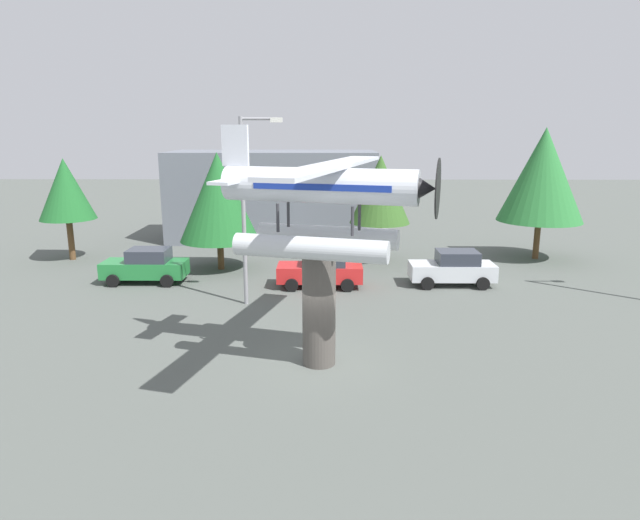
{
  "coord_description": "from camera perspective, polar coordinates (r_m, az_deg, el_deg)",
  "views": [
    {
      "loc": [
        0.23,
        -17.4,
        7.68
      ],
      "look_at": [
        0.0,
        3.0,
        2.86
      ],
      "focal_mm": 31.2,
      "sensor_mm": 36.0,
      "label": 1
    }
  ],
  "objects": [
    {
      "name": "streetlight_primary",
      "position": [
        24.33,
        -7.44,
        6.23
      ],
      "size": [
        1.84,
        0.28,
        8.2
      ],
      "color": "gray",
      "rests_on": "ground"
    },
    {
      "name": "tree_center_back",
      "position": [
        32.43,
        6.2,
        7.17
      ],
      "size": [
        3.51,
        3.51,
        6.24
      ],
      "color": "brown",
      "rests_on": "ground"
    },
    {
      "name": "display_pedestal",
      "position": [
        18.33,
        -0.11,
        -5.06
      ],
      "size": [
        1.1,
        1.1,
        3.82
      ],
      "primitive_type": "cylinder",
      "color": "#4C4742",
      "rests_on": "ground"
    },
    {
      "name": "tree_far_east",
      "position": [
        35.57,
        21.87,
        8.1
      ],
      "size": [
        4.95,
        4.95,
        7.8
      ],
      "color": "brown",
      "rests_on": "ground"
    },
    {
      "name": "car_mid_red",
      "position": [
        27.6,
        0.11,
        -0.98
      ],
      "size": [
        4.2,
        2.02,
        1.76
      ],
      "rotation": [
        0.0,
        0.0,
        3.14
      ],
      "color": "red",
      "rests_on": "ground"
    },
    {
      "name": "car_far_silver",
      "position": [
        28.68,
        13.49,
        -0.8
      ],
      "size": [
        4.2,
        2.02,
        1.76
      ],
      "rotation": [
        0.0,
        0.0,
        3.14
      ],
      "color": "silver",
      "rests_on": "ground"
    },
    {
      "name": "floatplane_monument",
      "position": [
        17.5,
        0.3,
        6.09
      ],
      "size": [
        7.19,
        10.32,
        4.0
      ],
      "rotation": [
        0.0,
        0.0,
        -0.27
      ],
      "color": "silver",
      "rests_on": "display_pedestal"
    },
    {
      "name": "car_near_green",
      "position": [
        29.73,
        -17.42,
        -0.56
      ],
      "size": [
        4.2,
        2.02,
        1.76
      ],
      "rotation": [
        0.0,
        0.0,
        3.14
      ],
      "color": "#237A38",
      "rests_on": "ground"
    },
    {
      "name": "storefront_building",
      "position": [
        39.85,
        -4.82,
        6.62
      ],
      "size": [
        14.36,
        5.79,
        6.18
      ],
      "primitive_type": "cube",
      "color": "slate",
      "rests_on": "ground"
    },
    {
      "name": "ground_plane",
      "position": [
        19.02,
        -0.1,
        -10.52
      ],
      "size": [
        140.0,
        140.0,
        0.0
      ],
      "primitive_type": "plane",
      "color": "#515651"
    },
    {
      "name": "tree_west",
      "position": [
        36.11,
        -24.63,
        6.6
      ],
      "size": [
        3.22,
        3.22,
        6.04
      ],
      "color": "brown",
      "rests_on": "ground"
    },
    {
      "name": "tree_east",
      "position": [
        31.06,
        -10.39,
        6.37
      ],
      "size": [
        4.35,
        4.35,
        6.48
      ],
      "color": "brown",
      "rests_on": "ground"
    }
  ]
}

